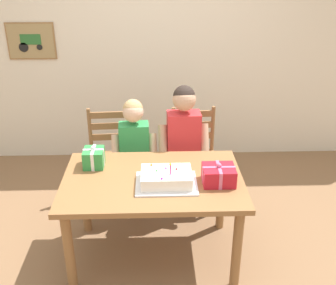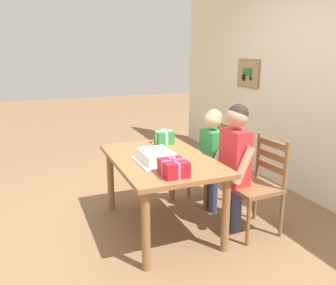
{
  "view_description": "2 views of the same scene",
  "coord_description": "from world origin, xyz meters",
  "px_view_note": "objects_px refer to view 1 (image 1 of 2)",
  "views": [
    {
      "loc": [
        0.02,
        -2.6,
        2.24
      ],
      "look_at": [
        0.12,
        0.06,
        0.98
      ],
      "focal_mm": 43.4,
      "sensor_mm": 36.0,
      "label": 1
    },
    {
      "loc": [
        2.9,
        -1.12,
        1.7
      ],
      "look_at": [
        0.08,
        0.04,
        0.88
      ],
      "focal_mm": 37.28,
      "sensor_mm": 36.0,
      "label": 2
    }
  ],
  "objects_px": {
    "chair_left": "(111,159)",
    "chair_right": "(195,157)",
    "birthday_cake": "(166,178)",
    "gift_box_beside_cake": "(94,158)",
    "child_younger": "(134,147)",
    "dining_table": "(153,190)",
    "gift_box_red_large": "(219,175)",
    "child_older": "(184,139)"
  },
  "relations": [
    {
      "from": "chair_left",
      "to": "chair_right",
      "type": "bearing_deg",
      "value": 0.0
    },
    {
      "from": "birthday_cake",
      "to": "chair_right",
      "type": "height_order",
      "value": "chair_right"
    },
    {
      "from": "chair_left",
      "to": "gift_box_beside_cake",
      "type": "bearing_deg",
      "value": -95.48
    },
    {
      "from": "birthday_cake",
      "to": "child_younger",
      "type": "relative_size",
      "value": 0.4
    },
    {
      "from": "birthday_cake",
      "to": "gift_box_beside_cake",
      "type": "xyz_separation_m",
      "value": [
        -0.55,
        0.3,
        0.02
      ]
    },
    {
      "from": "dining_table",
      "to": "gift_box_beside_cake",
      "type": "height_order",
      "value": "gift_box_beside_cake"
    },
    {
      "from": "gift_box_beside_cake",
      "to": "child_younger",
      "type": "relative_size",
      "value": 0.16
    },
    {
      "from": "dining_table",
      "to": "gift_box_red_large",
      "type": "bearing_deg",
      "value": -9.38
    },
    {
      "from": "gift_box_red_large",
      "to": "child_older",
      "type": "distance_m",
      "value": 0.74
    },
    {
      "from": "dining_table",
      "to": "gift_box_beside_cake",
      "type": "bearing_deg",
      "value": 155.16
    },
    {
      "from": "chair_left",
      "to": "child_older",
      "type": "relative_size",
      "value": 0.75
    },
    {
      "from": "gift_box_beside_cake",
      "to": "chair_right",
      "type": "height_order",
      "value": "chair_right"
    },
    {
      "from": "dining_table",
      "to": "chair_left",
      "type": "bearing_deg",
      "value": 116.01
    },
    {
      "from": "chair_right",
      "to": "birthday_cake",
      "type": "bearing_deg",
      "value": -108.11
    },
    {
      "from": "birthday_cake",
      "to": "child_younger",
      "type": "height_order",
      "value": "child_younger"
    },
    {
      "from": "gift_box_red_large",
      "to": "chair_right",
      "type": "bearing_deg",
      "value": 95.22
    },
    {
      "from": "gift_box_red_large",
      "to": "child_younger",
      "type": "distance_m",
      "value": 0.96
    },
    {
      "from": "chair_right",
      "to": "child_younger",
      "type": "relative_size",
      "value": 0.83
    },
    {
      "from": "gift_box_red_large",
      "to": "child_older",
      "type": "bearing_deg",
      "value": 105.98
    },
    {
      "from": "birthday_cake",
      "to": "child_older",
      "type": "distance_m",
      "value": 0.74
    },
    {
      "from": "gift_box_red_large",
      "to": "chair_right",
      "type": "distance_m",
      "value": 0.95
    },
    {
      "from": "gift_box_beside_cake",
      "to": "chair_right",
      "type": "distance_m",
      "value": 1.09
    },
    {
      "from": "dining_table",
      "to": "gift_box_red_large",
      "type": "distance_m",
      "value": 0.51
    },
    {
      "from": "chair_right",
      "to": "child_younger",
      "type": "height_order",
      "value": "child_younger"
    },
    {
      "from": "dining_table",
      "to": "child_older",
      "type": "relative_size",
      "value": 1.08
    },
    {
      "from": "dining_table",
      "to": "chair_right",
      "type": "bearing_deg",
      "value": 64.23
    },
    {
      "from": "dining_table",
      "to": "chair_right",
      "type": "distance_m",
      "value": 0.92
    },
    {
      "from": "chair_left",
      "to": "chair_right",
      "type": "height_order",
      "value": "same"
    },
    {
      "from": "chair_right",
      "to": "gift_box_red_large",
      "type": "bearing_deg",
      "value": -84.78
    },
    {
      "from": "birthday_cake",
      "to": "child_older",
      "type": "xyz_separation_m",
      "value": [
        0.17,
        0.72,
        -0.02
      ]
    },
    {
      "from": "gift_box_beside_cake",
      "to": "gift_box_red_large",
      "type": "bearing_deg",
      "value": -17.27
    },
    {
      "from": "dining_table",
      "to": "birthday_cake",
      "type": "xyz_separation_m",
      "value": [
        0.1,
        -0.09,
        0.15
      ]
    },
    {
      "from": "dining_table",
      "to": "child_older",
      "type": "height_order",
      "value": "child_older"
    },
    {
      "from": "dining_table",
      "to": "child_younger",
      "type": "bearing_deg",
      "value": 104.44
    },
    {
      "from": "chair_right",
      "to": "child_younger",
      "type": "bearing_deg",
      "value": -161.84
    },
    {
      "from": "child_older",
      "to": "birthday_cake",
      "type": "bearing_deg",
      "value": -103.53
    },
    {
      "from": "gift_box_beside_cake",
      "to": "child_older",
      "type": "relative_size",
      "value": 0.15
    },
    {
      "from": "birthday_cake",
      "to": "gift_box_red_large",
      "type": "bearing_deg",
      "value": 1.39
    },
    {
      "from": "child_younger",
      "to": "gift_box_red_large",
      "type": "bearing_deg",
      "value": -48.1
    },
    {
      "from": "dining_table",
      "to": "gift_box_beside_cake",
      "type": "relative_size",
      "value": 7.28
    },
    {
      "from": "dining_table",
      "to": "child_younger",
      "type": "height_order",
      "value": "child_younger"
    },
    {
      "from": "dining_table",
      "to": "gift_box_red_large",
      "type": "xyz_separation_m",
      "value": [
        0.47,
        -0.08,
        0.16
      ]
    }
  ]
}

